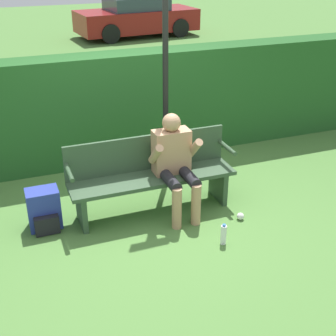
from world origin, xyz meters
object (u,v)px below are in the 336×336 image
Objects in this scene: water_bottle at (224,235)px; parked_car at (137,17)px; backpack at (44,210)px; park_bench at (151,174)px; person_seated at (175,160)px; signpost at (166,62)px.

water_bottle is 0.06× the size of parked_car.
park_bench is at bearing -1.46° from backpack.
backpack is at bearing 150.00° from water_bottle.
water_bottle is at bearing -108.42° from parked_car.
backpack is (-1.25, 0.03, -0.25)m from park_bench.
person_seated is at bearing 105.62° from water_bottle.
parked_car is at bearing 74.75° from signpost.
parked_car reaches higher than person_seated.
park_bench is at bearing -126.19° from signpost.
signpost reaches higher than backpack.
person_seated is at bearing -110.53° from parked_car.
person_seated is at bearing -28.59° from park_bench.
signpost is (-0.10, 1.48, 1.51)m from water_bottle.
backpack reaches higher than water_bottle.
park_bench is 0.68× the size of signpost.
person_seated is 11.22m from parked_car.
signpost is (0.13, 0.65, 0.97)m from person_seated.
signpost is at bearing 16.68° from backpack.
water_bottle is (0.48, -0.96, -0.35)m from park_bench.
park_bench is 1.27m from backpack.
parked_car is at bearing 67.57° from backpack.
person_seated is 4.89× the size of water_bottle.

